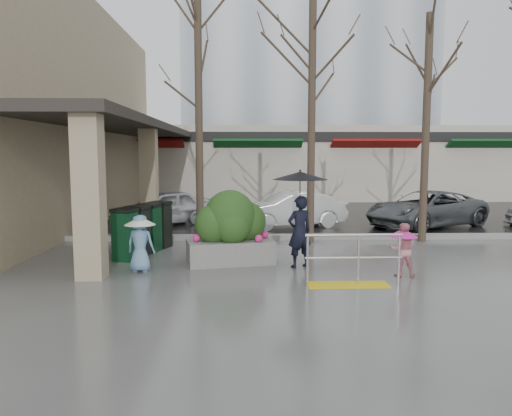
{
  "coord_description": "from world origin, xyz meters",
  "views": [
    {
      "loc": [
        -0.76,
        -10.73,
        2.6
      ],
      "look_at": [
        -0.45,
        0.9,
        1.3
      ],
      "focal_mm": 35.0,
      "sensor_mm": 36.0,
      "label": 1
    }
  ],
  "objects_px": {
    "tree_midwest": "(312,58)",
    "car_b": "(290,209)",
    "tree_west": "(198,63)",
    "child_pink": "(403,246)",
    "handrail": "(351,266)",
    "woman": "(300,208)",
    "car_c": "(426,209)",
    "child_blue": "(140,238)",
    "planter": "(231,228)",
    "car_a": "(162,208)",
    "news_boxes": "(144,229)",
    "tree_mideast": "(428,72)"
  },
  "relations": [
    {
      "from": "handrail",
      "to": "child_pink",
      "type": "distance_m",
      "value": 1.43
    },
    {
      "from": "handrail",
      "to": "car_c",
      "type": "distance_m",
      "value": 8.77
    },
    {
      "from": "planter",
      "to": "car_b",
      "type": "bearing_deg",
      "value": 70.84
    },
    {
      "from": "woman",
      "to": "child_blue",
      "type": "xyz_separation_m",
      "value": [
        -3.52,
        -0.33,
        -0.63
      ]
    },
    {
      "from": "child_pink",
      "to": "car_c",
      "type": "height_order",
      "value": "car_c"
    },
    {
      "from": "child_pink",
      "to": "tree_west",
      "type": "bearing_deg",
      "value": -31.33
    },
    {
      "from": "tree_midwest",
      "to": "woman",
      "type": "bearing_deg",
      "value": -101.95
    },
    {
      "from": "tree_west",
      "to": "car_c",
      "type": "xyz_separation_m",
      "value": [
        7.65,
        2.84,
        -4.45
      ]
    },
    {
      "from": "car_b",
      "to": "car_c",
      "type": "bearing_deg",
      "value": 73.61
    },
    {
      "from": "tree_west",
      "to": "car_c",
      "type": "relative_size",
      "value": 1.5
    },
    {
      "from": "tree_west",
      "to": "child_pink",
      "type": "height_order",
      "value": "tree_west"
    },
    {
      "from": "tree_midwest",
      "to": "car_a",
      "type": "xyz_separation_m",
      "value": [
        -4.85,
        3.5,
        -4.6
      ]
    },
    {
      "from": "child_blue",
      "to": "car_b",
      "type": "relative_size",
      "value": 0.33
    },
    {
      "from": "handrail",
      "to": "tree_mideast",
      "type": "distance_m",
      "value": 7.28
    },
    {
      "from": "tree_west",
      "to": "tree_mideast",
      "type": "relative_size",
      "value": 1.05
    },
    {
      "from": "handrail",
      "to": "tree_west",
      "type": "xyz_separation_m",
      "value": [
        -3.36,
        4.8,
        4.71
      ]
    },
    {
      "from": "handrail",
      "to": "car_a",
      "type": "height_order",
      "value": "car_a"
    },
    {
      "from": "car_b",
      "to": "woman",
      "type": "bearing_deg",
      "value": -20.02
    },
    {
      "from": "tree_west",
      "to": "car_a",
      "type": "height_order",
      "value": "tree_west"
    },
    {
      "from": "car_a",
      "to": "car_b",
      "type": "height_order",
      "value": "same"
    },
    {
      "from": "handrail",
      "to": "woman",
      "type": "relative_size",
      "value": 0.86
    },
    {
      "from": "woman",
      "to": "child_pink",
      "type": "height_order",
      "value": "woman"
    },
    {
      "from": "car_c",
      "to": "car_b",
      "type": "bearing_deg",
      "value": -118.12
    },
    {
      "from": "tree_west",
      "to": "child_pink",
      "type": "relative_size",
      "value": 5.99
    },
    {
      "from": "child_blue",
      "to": "tree_mideast",
      "type": "bearing_deg",
      "value": -140.87
    },
    {
      "from": "car_a",
      "to": "car_b",
      "type": "distance_m",
      "value": 4.59
    },
    {
      "from": "handrail",
      "to": "car_a",
      "type": "distance_m",
      "value": 9.7
    },
    {
      "from": "child_pink",
      "to": "news_boxes",
      "type": "xyz_separation_m",
      "value": [
        -5.91,
        2.55,
        -0.01
      ]
    },
    {
      "from": "child_blue",
      "to": "news_boxes",
      "type": "xyz_separation_m",
      "value": [
        -0.32,
        1.99,
        -0.1
      ]
    },
    {
      "from": "tree_mideast",
      "to": "child_blue",
      "type": "xyz_separation_m",
      "value": [
        -7.5,
        -3.55,
        -4.13
      ]
    },
    {
      "from": "tree_mideast",
      "to": "news_boxes",
      "type": "relative_size",
      "value": 2.81
    },
    {
      "from": "tree_midwest",
      "to": "child_pink",
      "type": "height_order",
      "value": "tree_midwest"
    },
    {
      "from": "child_blue",
      "to": "news_boxes",
      "type": "distance_m",
      "value": 2.01
    },
    {
      "from": "tree_mideast",
      "to": "news_boxes",
      "type": "height_order",
      "value": "tree_mideast"
    },
    {
      "from": "tree_west",
      "to": "news_boxes",
      "type": "xyz_separation_m",
      "value": [
        -1.32,
        -1.57,
        -4.45
      ]
    },
    {
      "from": "car_b",
      "to": "child_pink",
      "type": "bearing_deg",
      "value": -2.76
    },
    {
      "from": "child_pink",
      "to": "news_boxes",
      "type": "bearing_deg",
      "value": -12.8
    },
    {
      "from": "handrail",
      "to": "child_pink",
      "type": "relative_size",
      "value": 1.67
    },
    {
      "from": "child_blue",
      "to": "tree_west",
      "type": "bearing_deg",
      "value": -91.94
    },
    {
      "from": "planter",
      "to": "news_boxes",
      "type": "distance_m",
      "value": 2.56
    },
    {
      "from": "handrail",
      "to": "child_blue",
      "type": "bearing_deg",
      "value": 164.05
    },
    {
      "from": "tree_midwest",
      "to": "handrail",
      "type": "bearing_deg",
      "value": -88.09
    },
    {
      "from": "tree_midwest",
      "to": "tree_mideast",
      "type": "height_order",
      "value": "tree_midwest"
    },
    {
      "from": "tree_midwest",
      "to": "tree_mideast",
      "type": "distance_m",
      "value": 3.32
    },
    {
      "from": "handrail",
      "to": "tree_mideast",
      "type": "bearing_deg",
      "value": 56.81
    },
    {
      "from": "handrail",
      "to": "child_pink",
      "type": "xyz_separation_m",
      "value": [
        1.23,
        0.69,
        0.27
      ]
    },
    {
      "from": "handrail",
      "to": "tree_mideast",
      "type": "relative_size",
      "value": 0.29
    },
    {
      "from": "tree_west",
      "to": "child_pink",
      "type": "bearing_deg",
      "value": -41.87
    },
    {
      "from": "tree_midwest",
      "to": "car_b",
      "type": "distance_m",
      "value": 5.41
    },
    {
      "from": "child_blue",
      "to": "car_a",
      "type": "distance_m",
      "value": 7.08
    }
  ]
}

